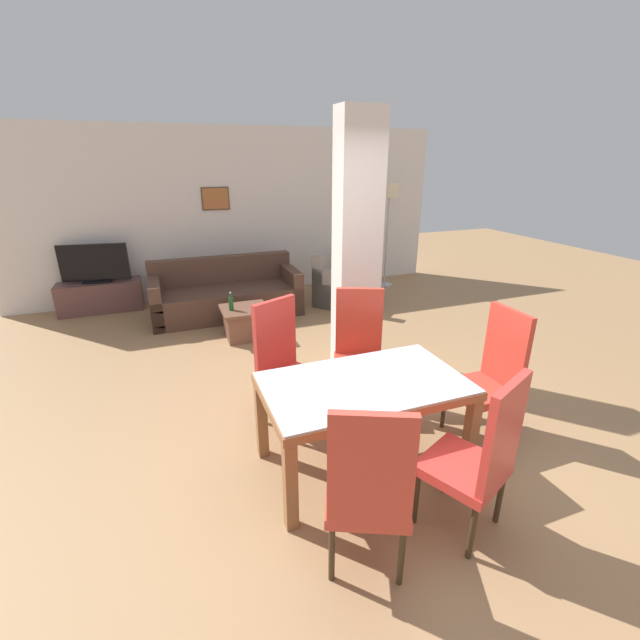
% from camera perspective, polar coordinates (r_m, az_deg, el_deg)
% --- Properties ---
extents(ground_plane, '(18.00, 18.00, 0.00)m').
position_cam_1_polar(ground_plane, '(3.53, 5.48, -18.54)').
color(ground_plane, '#A07850').
extents(back_wall, '(7.20, 0.09, 2.70)m').
position_cam_1_polar(back_wall, '(7.46, -11.25, 13.78)').
color(back_wall, white).
rests_on(back_wall, ground_plane).
extents(divider_pillar, '(0.47, 0.28, 2.70)m').
position_cam_1_polar(divider_pillar, '(4.59, 4.97, 9.74)').
color(divider_pillar, white).
rests_on(divider_pillar, ground_plane).
extents(dining_table, '(1.47, 0.86, 0.73)m').
position_cam_1_polar(dining_table, '(3.20, 5.84, -10.63)').
color(dining_table, brown).
rests_on(dining_table, ground_plane).
extents(dining_chair_head_right, '(0.46, 0.46, 1.12)m').
position_cam_1_polar(dining_chair_head_right, '(3.81, 21.94, -6.51)').
color(dining_chair_head_right, red).
rests_on(dining_chair_head_right, ground_plane).
extents(dining_chair_far_left, '(0.61, 0.61, 1.12)m').
position_cam_1_polar(dining_chair_far_left, '(3.73, -4.79, -5.52)').
color(dining_chair_far_left, red).
rests_on(dining_chair_far_left, ground_plane).
extents(dining_chair_near_right, '(0.61, 0.61, 1.12)m').
position_cam_1_polar(dining_chair_near_right, '(2.83, 20.54, -16.55)').
color(dining_chair_near_right, red).
rests_on(dining_chair_near_right, ground_plane).
extents(dining_chair_near_left, '(0.61, 0.61, 1.12)m').
position_cam_1_polar(dining_chair_near_left, '(2.48, 6.47, -21.24)').
color(dining_chair_near_left, '#CD4031').
rests_on(dining_chair_near_left, ground_plane).
extents(dining_chair_far_right, '(0.60, 0.60, 1.12)m').
position_cam_1_polar(dining_chair_far_right, '(4.01, 5.19, -3.57)').
color(dining_chair_far_right, red).
rests_on(dining_chair_far_right, ground_plane).
extents(sofa, '(2.14, 0.91, 0.82)m').
position_cam_1_polar(sofa, '(6.58, -12.38, 3.19)').
color(sofa, '#4D3428').
rests_on(sofa, ground_plane).
extents(armchair, '(1.16, 1.17, 0.84)m').
position_cam_1_polar(armchair, '(6.86, 3.36, 4.48)').
color(armchair, gray).
rests_on(armchair, ground_plane).
extents(coffee_table, '(0.60, 0.56, 0.40)m').
position_cam_1_polar(coffee_table, '(5.69, -9.89, -0.26)').
color(coffee_table, brown).
rests_on(coffee_table, ground_plane).
extents(bottle, '(0.06, 0.06, 0.24)m').
position_cam_1_polar(bottle, '(5.55, -11.78, 2.19)').
color(bottle, '#194C23').
rests_on(bottle, coffee_table).
extents(tv_stand, '(1.18, 0.40, 0.46)m').
position_cam_1_polar(tv_stand, '(7.36, -27.19, 2.79)').
color(tv_stand, brown).
rests_on(tv_stand, ground_plane).
extents(tv_screen, '(0.96, 0.25, 0.58)m').
position_cam_1_polar(tv_screen, '(7.24, -27.86, 6.63)').
color(tv_screen, black).
rests_on(tv_screen, tv_stand).
extents(floor_lamp, '(0.32, 0.32, 1.80)m').
position_cam_1_polar(floor_lamp, '(7.77, 9.18, 15.43)').
color(floor_lamp, '#B7B7BC').
rests_on(floor_lamp, ground_plane).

